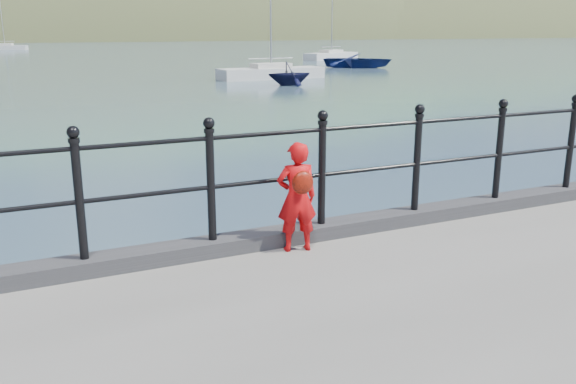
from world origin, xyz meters
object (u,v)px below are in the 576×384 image
railing (269,166)px  child (297,196)px  sailboat_near (271,74)px  sailboat_deep (5,48)px  launch_navy (289,74)px  sailboat_far (331,56)px  launch_blue (358,60)px

railing → child: size_ratio=16.56×
sailboat_near → sailboat_deep: sailboat_near is taller
child → sailboat_deep: (-1.10, 98.97, -1.21)m
launch_navy → sailboat_far: sailboat_far is taller
child → sailboat_far: size_ratio=0.11×
launch_navy → sailboat_far: 30.87m
child → launch_navy: 29.47m
child → railing: bearing=-42.6°
child → sailboat_near: 34.21m
launch_navy → sailboat_near: (0.94, 4.76, -0.33)m
launch_navy → sailboat_near: bearing=-9.1°
launch_blue → child: bearing=-170.3°
launch_navy → sailboat_deep: 73.58m
sailboat_far → sailboat_near: 26.44m
launch_blue → sailboat_far: size_ratio=0.58×
railing → sailboat_near: (13.63, 31.18, -1.48)m
sailboat_far → launch_blue: bearing=-131.7°
child → sailboat_far: sailboat_far is taller
launch_navy → child: bearing=156.9°
launch_blue → sailboat_deep: bearing=65.3°
sailboat_far → child: bearing=-141.1°
child → sailboat_far: 60.17m
child → sailboat_far: (29.54, 52.41, -1.21)m
sailboat_deep → launch_navy: bearing=-63.3°
railing → sailboat_far: sailboat_far is taller
launch_blue → sailboat_far: bearing=21.9°
sailboat_far → sailboat_near: size_ratio=1.04×
launch_navy → railing: bearing=156.4°
launch_navy → sailboat_deep: bearing=12.7°
railing → sailboat_near: size_ratio=1.92×
launch_navy → sailboat_near: size_ratio=0.27×
launch_blue → sailboat_near: 13.73m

